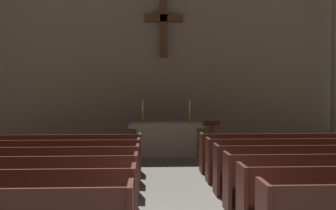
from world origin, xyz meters
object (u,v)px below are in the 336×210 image
at_px(pew_left_row_3, 8,184).
at_px(pew_left_row_6, 54,154).
at_px(pew_left_row_5, 42,162).
at_px(candlestick_left, 143,116).
at_px(altar, 166,139).
at_px(pew_left_row_4, 27,171).
at_px(candlestick_right, 190,116).
at_px(pew_right_row_4, 322,169).
at_px(pew_right_row_5, 301,159).
at_px(lectern, 211,143).
at_px(pew_right_row_6, 285,152).

bearing_deg(pew_left_row_3, pew_left_row_6, 90.00).
bearing_deg(pew_left_row_5, candlestick_left, 59.69).
height_order(pew_left_row_5, candlestick_left, candlestick_left).
bearing_deg(pew_left_row_6, altar, 41.88).
bearing_deg(pew_left_row_4, candlestick_right, 52.88).
bearing_deg(pew_left_row_5, pew_right_row_4, -10.76).
height_order(pew_left_row_6, pew_right_row_5, same).
distance_m(pew_left_row_4, altar, 5.34).
bearing_deg(lectern, pew_right_row_5, -55.59).
distance_m(pew_right_row_4, candlestick_left, 5.78).
height_order(pew_left_row_3, pew_left_row_6, same).
xyz_separation_m(pew_left_row_4, pew_left_row_6, (0.00, 2.10, 0.00)).
height_order(pew_left_row_4, candlestick_right, candlestick_right).
bearing_deg(pew_right_row_5, pew_right_row_4, -90.00).
distance_m(pew_right_row_6, candlestick_right, 3.30).
xyz_separation_m(pew_left_row_3, pew_right_row_6, (5.52, 3.15, 0.00)).
bearing_deg(pew_left_row_3, pew_right_row_4, 10.76).
xyz_separation_m(candlestick_right, lectern, (0.47, -1.20, -0.67)).
xyz_separation_m(pew_left_row_6, lectern, (3.93, 1.27, 0.07)).
bearing_deg(candlestick_left, pew_left_row_4, -114.26).
bearing_deg(pew_left_row_4, pew_right_row_5, 10.76).
bearing_deg(lectern, pew_left_row_3, -131.63).
xyz_separation_m(pew_left_row_5, altar, (2.76, 3.52, 0.06)).
bearing_deg(pew_right_row_4, pew_right_row_6, 90.00).
bearing_deg(lectern, candlestick_right, 111.35).
height_order(pew_left_row_6, altar, altar).
distance_m(pew_right_row_6, lectern, 2.04).
relative_size(pew_left_row_5, lectern, 3.56).
relative_size(pew_left_row_4, pew_right_row_4, 1.00).
bearing_deg(pew_right_row_5, pew_left_row_5, 180.00).
height_order(pew_right_row_4, altar, altar).
relative_size(pew_left_row_3, pew_left_row_4, 1.00).
bearing_deg(pew_right_row_6, pew_left_row_5, -169.24).
xyz_separation_m(pew_right_row_5, candlestick_right, (-2.06, 3.52, 0.75)).
height_order(pew_right_row_4, candlestick_left, candlestick_left).
distance_m(pew_left_row_3, pew_right_row_6, 6.35).
xyz_separation_m(pew_right_row_4, pew_right_row_6, (0.00, 2.10, 0.00)).
distance_m(altar, lectern, 1.68).
distance_m(pew_right_row_4, pew_right_row_5, 1.05).
bearing_deg(pew_left_row_5, pew_right_row_6, 10.76).
bearing_deg(candlestick_left, altar, -0.00).
height_order(pew_left_row_5, pew_right_row_4, same).
xyz_separation_m(pew_left_row_5, candlestick_left, (2.06, 3.52, 0.75)).
height_order(pew_left_row_3, candlestick_right, candlestick_right).
relative_size(candlestick_right, lectern, 0.58).
bearing_deg(pew_left_row_4, pew_right_row_6, 20.80).
relative_size(pew_right_row_5, pew_right_row_6, 1.00).
bearing_deg(pew_right_row_4, pew_left_row_4, 180.00).
xyz_separation_m(pew_left_row_6, pew_right_row_4, (5.52, -2.10, 0.00)).
relative_size(pew_left_row_3, altar, 1.86).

